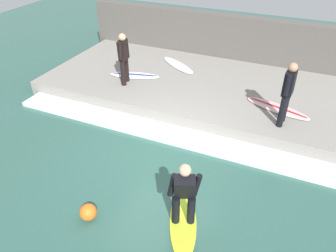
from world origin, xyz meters
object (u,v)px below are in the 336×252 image
Objects in this scene: surfer_waiting_far at (288,91)px; surfboard_waiting_far at (277,108)px; surfboard_waiting_near at (135,75)px; surfboard_riding at (183,222)px; surfer_waiting_near at (124,56)px; surfer_riding at (184,192)px; surfboard_spare at (178,65)px; marker_buoy at (88,212)px.

surfer_waiting_far reaches higher than surfboard_waiting_far.
surfboard_waiting_near is 5.00m from surfer_waiting_far.
surfboard_riding is 5.62m from surfer_waiting_near.
surfer_riding is 6.55m from surfboard_spare.
surfboard_spare is at bearing -36.42° from surfboard_waiting_near.
surfer_waiting_far reaches higher than surfer_waiting_near.
surfboard_waiting_far is (-0.29, -4.65, 0.00)m from surfboard_waiting_near.
surfer_waiting_far is at bearing -165.58° from surfboard_waiting_far.
surfboard_riding is at bearing 166.16° from surfboard_waiting_far.
surfer_waiting_near is 0.94× the size of surfboard_spare.
surfboard_waiting_near is 5.14× the size of marker_buoy.
surfboard_spare is 6.70m from marker_buoy.
surfboard_spare is (6.01, 2.57, 0.44)m from surfboard_riding.
surfboard_waiting_near is 0.91× the size of surfboard_waiting_far.
surfer_waiting_near is at bearing 41.21° from surfboard_riding.
surfer_waiting_far reaches higher than surfer_riding.
marker_buoy is at bearing 109.80° from surfboard_riding.
surfer_riding is 4.52m from surfboard_waiting_far.
surfboard_riding is 1.86m from marker_buoy.
surfer_riding is 0.85× the size of surfer_waiting_far.
surfer_waiting_near is at bearing 85.05° from surfer_waiting_far.
surfboard_waiting_near is at bearing 143.58° from surfboard_spare.
surfer_riding is 0.81× the size of surfboard_waiting_near.
surfer_riding is (0.00, 0.00, 0.82)m from surfboard_riding.
surfer_riding is 5.88m from surfboard_waiting_near.
surfer_riding is 0.89× the size of surfer_waiting_near.
surfboard_waiting_near is at bearing -3.18° from surfer_waiting_near.
surfboard_waiting_far reaches higher than surfboard_riding.
surfer_waiting_far is at bearing -34.79° from marker_buoy.
surfer_riding is at bearing 0.00° from surfboard_riding.
surfer_waiting_near reaches higher than surfer_riding.
surfer_riding is 0.74× the size of surfboard_waiting_far.
surfer_waiting_near is at bearing 151.59° from surfboard_spare.
surfer_waiting_far is (-0.42, -4.85, 0.04)m from surfer_waiting_near.
surfboard_waiting_near is 1.03× the size of surfboard_spare.
surfer_riding is 5.48m from surfer_waiting_near.
surfboard_waiting_far is at bearing -93.52° from surfboard_waiting_near.
surfboard_waiting_near reaches higher than surfboard_riding.
surfer_waiting_far is at bearing -18.77° from surfboard_riding.
surfboard_riding is 1.04× the size of surfboard_spare.
marker_buoy is (-4.32, 3.00, -1.21)m from surfer_waiting_far.
surfer_waiting_near is at bearing 176.82° from surfboard_waiting_near.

